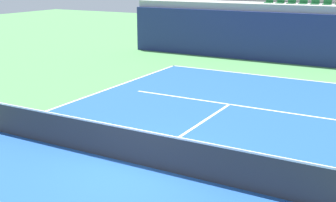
{
  "coord_description": "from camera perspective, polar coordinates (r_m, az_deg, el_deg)",
  "views": [
    {
      "loc": [
        5.94,
        -8.97,
        4.76
      ],
      "look_at": [
        -0.21,
        2.0,
        1.2
      ],
      "focal_mm": 47.82,
      "sensor_mm": 36.0,
      "label": 1
    }
  ],
  "objects": [
    {
      "name": "court_surface",
      "position": [
        11.76,
        -3.91,
        -8.08
      ],
      "size": [
        11.0,
        24.0,
        0.01
      ],
      "primitive_type": "cube",
      "color": "#1E4C99",
      "rests_on": "ground_plane"
    },
    {
      "name": "tennis_net",
      "position": [
        11.57,
        -3.95,
        -5.8
      ],
      "size": [
        11.08,
        0.08,
        1.07
      ],
      "color": "black",
      "rests_on": "court_surface"
    },
    {
      "name": "baseline_far",
      "position": [
        22.26,
        13.14,
        3.07
      ],
      "size": [
        11.0,
        0.1,
        0.0
      ],
      "primitive_type": "cube",
      "color": "white",
      "rests_on": "court_surface"
    },
    {
      "name": "back_wall",
      "position": [
        25.64,
        15.78,
        7.64
      ],
      "size": [
        20.29,
        0.3,
        2.76
      ],
      "primitive_type": "cube",
      "color": "navy",
      "rests_on": "ground_plane"
    },
    {
      "name": "stands_tier_upper",
      "position": [
        29.21,
        17.68,
        9.66
      ],
      "size": [
        20.29,
        2.4,
        4.01
      ],
      "primitive_type": "cube",
      "color": "#9E9E99",
      "rests_on": "ground_plane"
    },
    {
      "name": "ground_plane",
      "position": [
        11.77,
        -3.91,
        -8.1
      ],
      "size": [
        80.0,
        80.0,
        0.0
      ],
      "primitive_type": "plane",
      "color": "#4C8C4C"
    },
    {
      "name": "centre_service_line",
      "position": [
        14.35,
        3.09,
        -3.54
      ],
      "size": [
        0.1,
        6.4,
        0.0
      ],
      "primitive_type": "cube",
      "color": "white",
      "rests_on": "court_surface"
    },
    {
      "name": "service_line_far",
      "position": [
        17.15,
        7.84,
        -0.42
      ],
      "size": [
        8.26,
        0.1,
        0.0
      ],
      "primitive_type": "cube",
      "color": "white",
      "rests_on": "court_surface"
    },
    {
      "name": "seating_row_lower",
      "position": [
        26.87,
        16.85,
        12.02
      ],
      "size": [
        4.36,
        0.44,
        0.44
      ],
      "color": "#1E6633",
      "rests_on": "stands_tier_lower"
    },
    {
      "name": "stands_tier_lower",
      "position": [
        26.92,
        16.52,
        8.39
      ],
      "size": [
        20.29,
        2.4,
        3.17
      ],
      "primitive_type": "cube",
      "color": "#9E9E99",
      "rests_on": "ground_plane"
    }
  ]
}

